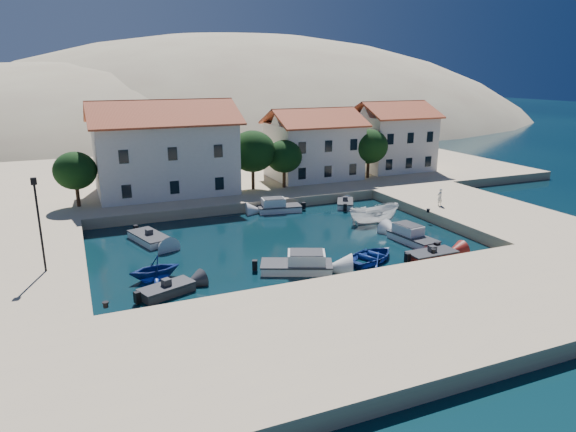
% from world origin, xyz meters
% --- Properties ---
extents(ground, '(400.00, 400.00, 0.00)m').
position_xyz_m(ground, '(0.00, 0.00, 0.00)').
color(ground, black).
rests_on(ground, ground).
extents(quay_south, '(52.00, 12.00, 1.00)m').
position_xyz_m(quay_south, '(0.00, -6.00, 0.50)').
color(quay_south, '#C9B189').
rests_on(quay_south, ground).
extents(quay_east, '(11.00, 20.00, 1.00)m').
position_xyz_m(quay_east, '(20.50, 10.00, 0.50)').
color(quay_east, '#C9B189').
rests_on(quay_east, ground).
extents(quay_west, '(8.00, 20.00, 1.00)m').
position_xyz_m(quay_west, '(-19.00, 10.00, 0.50)').
color(quay_west, '#C9B189').
rests_on(quay_west, ground).
extents(quay_north, '(80.00, 36.00, 1.00)m').
position_xyz_m(quay_north, '(2.00, 38.00, 0.50)').
color(quay_north, '#C9B189').
rests_on(quay_north, ground).
extents(hills, '(254.00, 176.00, 99.00)m').
position_xyz_m(hills, '(20.64, 123.62, -23.40)').
color(hills, tan).
rests_on(hills, ground).
extents(building_left, '(14.70, 9.45, 9.70)m').
position_xyz_m(building_left, '(-6.00, 28.00, 5.94)').
color(building_left, silver).
rests_on(building_left, quay_north).
extents(building_mid, '(10.50, 8.40, 8.30)m').
position_xyz_m(building_mid, '(12.00, 29.00, 5.22)').
color(building_mid, silver).
rests_on(building_mid, quay_north).
extents(building_right, '(9.45, 8.40, 8.80)m').
position_xyz_m(building_right, '(24.00, 30.00, 5.47)').
color(building_right, silver).
rests_on(building_right, quay_north).
extents(trees, '(37.30, 5.30, 6.45)m').
position_xyz_m(trees, '(4.51, 25.46, 4.84)').
color(trees, '#382314').
rests_on(trees, quay_north).
extents(lamppost, '(0.35, 0.25, 6.22)m').
position_xyz_m(lamppost, '(-17.50, 8.00, 4.75)').
color(lamppost, black).
rests_on(lamppost, quay_west).
extents(bollards, '(29.36, 9.56, 0.30)m').
position_xyz_m(bollards, '(2.80, 3.87, 1.15)').
color(bollards, black).
rests_on(bollards, ground).
extents(motorboat_grey_sw, '(3.76, 2.63, 1.25)m').
position_xyz_m(motorboat_grey_sw, '(-10.52, 3.44, 0.30)').
color(motorboat_grey_sw, '#2D2D32').
rests_on(motorboat_grey_sw, ground).
extents(cabin_cruiser_south, '(5.45, 3.97, 1.60)m').
position_xyz_m(cabin_cruiser_south, '(-1.40, 3.81, 0.48)').
color(cabin_cruiser_south, silver).
rests_on(cabin_cruiser_south, ground).
extents(rowboat_south, '(5.50, 4.76, 0.95)m').
position_xyz_m(rowboat_south, '(4.62, 3.59, 0.00)').
color(rowboat_south, navy).
rests_on(rowboat_south, ground).
extents(motorboat_red_se, '(3.84, 1.77, 1.25)m').
position_xyz_m(motorboat_red_se, '(8.90, 2.01, 0.29)').
color(motorboat_red_se, maroon).
rests_on(motorboat_red_se, ground).
extents(cabin_cruiser_east, '(2.35, 4.70, 1.60)m').
position_xyz_m(cabin_cruiser_east, '(9.91, 5.73, 0.48)').
color(cabin_cruiser_east, silver).
rests_on(cabin_cruiser_east, ground).
extents(boat_east, '(5.13, 2.35, 1.92)m').
position_xyz_m(boat_east, '(10.01, 11.81, 0.00)').
color(boat_east, silver).
rests_on(boat_east, ground).
extents(motorboat_white_ne, '(3.06, 3.75, 1.25)m').
position_xyz_m(motorboat_white_ne, '(10.55, 18.20, 0.30)').
color(motorboat_white_ne, silver).
rests_on(motorboat_white_ne, ground).
extents(rowboat_west, '(3.77, 3.38, 1.79)m').
position_xyz_m(rowboat_west, '(-10.80, 6.28, 0.00)').
color(rowboat_west, navy).
rests_on(rowboat_west, ground).
extents(motorboat_white_west, '(3.20, 4.85, 1.25)m').
position_xyz_m(motorboat_white_west, '(-9.94, 14.56, 0.29)').
color(motorboat_white_west, silver).
rests_on(motorboat_white_west, ground).
extents(cabin_cruiser_north, '(4.55, 2.47, 1.60)m').
position_xyz_m(cabin_cruiser_north, '(3.46, 19.00, 0.48)').
color(cabin_cruiser_north, silver).
rests_on(cabin_cruiser_north, ground).
extents(pedestrian, '(0.68, 0.51, 1.68)m').
position_xyz_m(pedestrian, '(17.31, 11.66, 1.84)').
color(pedestrian, white).
rests_on(pedestrian, quay_east).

